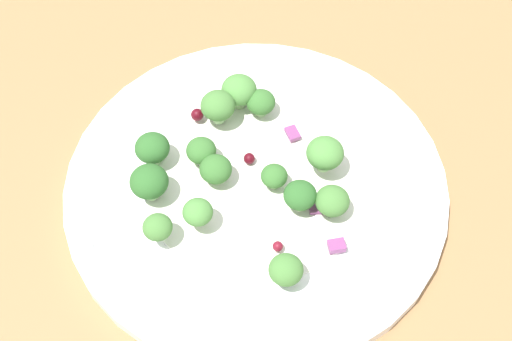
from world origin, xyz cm
name	(u,v)px	position (x,y,z in cm)	size (l,w,h in cm)	color
ground_plane	(239,206)	(0.00, 0.00, -1.00)	(180.00, 180.00, 2.00)	olive
plate	(256,184)	(0.52, 1.36, 0.86)	(28.12, 28.12, 1.70)	white
dressing_pool	(256,181)	(0.52, 1.36, 1.30)	(16.31, 16.31, 0.20)	white
broccoli_floret_0	(332,201)	(6.29, 2.75, 2.89)	(2.42, 2.42, 2.45)	#8EB77A
broccoli_floret_1	(149,182)	(-4.25, -4.54, 3.26)	(2.74, 2.74, 2.78)	#9EC684
broccoli_floret_2	(158,228)	(-1.24, -6.71, 3.19)	(2.04, 2.04, 2.06)	#8EB77A
broccoli_floret_3	(286,270)	(7.18, -3.40, 2.87)	(2.30, 2.30, 2.33)	#8EB77A
broccoli_floret_4	(239,90)	(-5.15, 5.95, 3.11)	(2.74, 2.74, 2.77)	#9EC684
broccoli_floret_5	(216,170)	(-1.66, -0.52, 2.81)	(2.35, 2.35, 2.38)	#ADD18E
broccoli_floret_6	(274,176)	(1.79, 1.87, 2.60)	(1.94, 1.94, 1.96)	#ADD18E
broccoli_floret_7	(152,148)	(-6.31, -2.26, 3.03)	(2.56, 2.56, 2.59)	#9EC684
broccoli_floret_8	(203,150)	(-3.57, 0.15, 2.81)	(2.21, 2.21, 2.24)	#9EC684
broccoli_floret_9	(218,106)	(-5.22, 3.63, 3.28)	(2.65, 2.65, 2.69)	#8EB77A
broccoli_floret_10	(199,214)	(0.14, -4.10, 3.21)	(2.11, 2.11, 2.13)	#9EC684
broccoli_floret_11	(300,196)	(4.36, 1.58, 3.02)	(2.33, 2.33, 2.36)	#ADD18E
broccoli_floret_12	(325,154)	(3.69, 5.22, 3.58)	(2.71, 2.71, 2.74)	#9EC684
broccoli_floret_13	(261,103)	(-3.31, 6.37, 2.71)	(2.25, 2.25, 2.28)	#ADD18E
cranberry_0	(249,159)	(-0.91, 2.25, 1.90)	(0.84, 0.84, 0.84)	#4C0A14
cranberry_1	(197,115)	(-6.52, 2.62, 2.16)	(0.98, 0.98, 0.98)	#4C0A14
cranberry_2	(278,246)	(5.39, -2.02, 1.98)	(0.73, 0.73, 0.73)	maroon
onion_bit_0	(337,246)	(8.34, 0.69, 1.83)	(0.89, 1.16, 0.53)	#843D75
onion_bit_1	(296,135)	(0.30, 6.22, 1.80)	(1.26, 0.88, 0.35)	#843D75
onion_bit_2	(317,207)	(5.36, 2.38, 1.59)	(1.13, 1.05, 0.31)	#843D75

